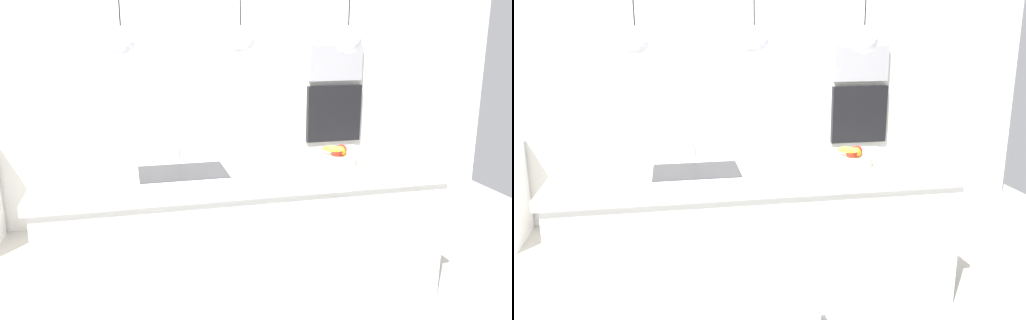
% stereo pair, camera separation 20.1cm
% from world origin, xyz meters
% --- Properties ---
extents(floor, '(6.60, 6.60, 0.00)m').
position_xyz_m(floor, '(0.00, 0.00, 0.00)').
color(floor, '#BCB7AD').
rests_on(floor, ground).
extents(back_wall, '(6.00, 0.10, 2.60)m').
position_xyz_m(back_wall, '(0.00, 1.65, 1.30)').
color(back_wall, silver).
rests_on(back_wall, ground).
extents(kitchen_island, '(2.62, 0.92, 0.92)m').
position_xyz_m(kitchen_island, '(0.00, 0.00, 0.46)').
color(kitchen_island, white).
rests_on(kitchen_island, ground).
extents(sink_basin, '(0.56, 0.40, 0.02)m').
position_xyz_m(sink_basin, '(-0.39, 0.00, 0.92)').
color(sink_basin, '#2D2D30').
rests_on(sink_basin, kitchen_island).
extents(faucet, '(0.02, 0.17, 0.22)m').
position_xyz_m(faucet, '(-0.39, 0.21, 1.06)').
color(faucet, silver).
rests_on(faucet, kitchen_island).
extents(fruit_bowl, '(0.26, 0.26, 0.14)m').
position_xyz_m(fruit_bowl, '(0.66, -0.06, 0.97)').
color(fruit_bowl, beige).
rests_on(fruit_bowl, kitchen_island).
extents(microwave, '(0.54, 0.08, 0.34)m').
position_xyz_m(microwave, '(1.30, 1.58, 1.47)').
color(microwave, '#9E9EA3').
rests_on(microwave, back_wall).
extents(oven, '(0.56, 0.08, 0.56)m').
position_xyz_m(oven, '(1.30, 1.58, 0.97)').
color(oven, black).
rests_on(oven, back_wall).
extents(chair_near, '(0.46, 0.45, 0.88)m').
position_xyz_m(chair_near, '(-0.05, -0.95, 0.49)').
color(chair_near, silver).
rests_on(chair_near, ground).
extents(pendant_light_left, '(0.18, 0.18, 0.78)m').
position_xyz_m(pendant_light_left, '(-0.72, 0.00, 1.75)').
color(pendant_light_left, silver).
extents(pendant_light_center, '(0.18, 0.18, 0.78)m').
position_xyz_m(pendant_light_center, '(0.00, 0.00, 1.75)').
color(pendant_light_center, silver).
extents(pendant_light_right, '(0.18, 0.18, 0.78)m').
position_xyz_m(pendant_light_right, '(0.72, 0.00, 1.75)').
color(pendant_light_right, silver).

